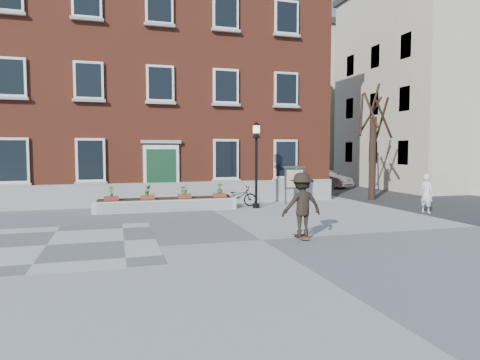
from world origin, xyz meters
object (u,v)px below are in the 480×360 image
object	(u,v)px
bystander	(426,193)
skateboarder	(302,205)
parked_car	(327,179)
lamp_post	(256,153)
bicycle	(238,197)
notice_board	(294,178)

from	to	relation	value
bystander	skateboarder	world-z (taller)	skateboarder
parked_car	lamp_post	bearing A→B (deg)	-155.24
bicycle	bystander	distance (m)	8.23
parked_car	lamp_post	xyz separation A→B (m)	(-8.21, -8.79, 1.93)
lamp_post	skateboarder	distance (m)	7.11
notice_board	skateboarder	world-z (taller)	skateboarder
bicycle	lamp_post	world-z (taller)	lamp_post
bicycle	parked_car	bearing A→B (deg)	-49.40
skateboarder	parked_car	bearing A→B (deg)	59.93
bicycle	notice_board	bearing A→B (deg)	-86.06
skateboarder	bicycle	bearing A→B (deg)	88.79
bystander	lamp_post	size ratio (longest dim) A/B	0.42
bystander	parked_car	bearing A→B (deg)	-19.13
parked_car	skateboarder	xyz separation A→B (m)	(-9.08, -15.69, 0.41)
bystander	bicycle	bearing A→B (deg)	49.10
parked_car	bystander	size ratio (longest dim) A/B	2.24
notice_board	bystander	bearing A→B (deg)	-47.18
bystander	notice_board	world-z (taller)	notice_board
parked_car	notice_board	distance (m)	9.88
skateboarder	bystander	bearing A→B (deg)	24.89
parked_car	notice_board	bearing A→B (deg)	-149.15
notice_board	skateboarder	size ratio (longest dim) A/B	0.94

